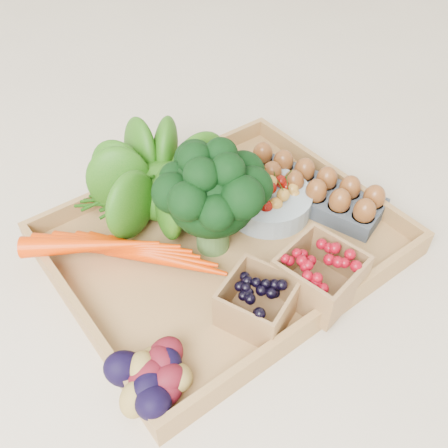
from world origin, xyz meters
TOP-DOWN VIEW (x-y plane):
  - ground at (0.00, 0.00)m, footprint 4.00×4.00m
  - tray at (0.00, 0.00)m, footprint 0.55×0.45m
  - carrots at (-0.14, 0.05)m, footprint 0.24×0.17m
  - lettuce at (-0.04, 0.13)m, footprint 0.17×0.17m
  - broccoli at (-0.02, 0.01)m, footprint 0.19×0.19m
  - cherry_bowl at (0.12, 0.02)m, footprint 0.16×0.16m
  - egg_carton at (0.20, -0.00)m, footprint 0.18×0.29m
  - potatoes at (-0.23, -0.16)m, footprint 0.12×0.12m
  - punnet_blackberry at (-0.05, -0.15)m, footprint 0.13×0.13m
  - punnet_raspberry at (0.05, -0.17)m, footprint 0.13×0.13m

SIDE VIEW (x-z plane):
  - ground at x=0.00m, z-range 0.00..0.00m
  - tray at x=0.00m, z-range 0.00..0.01m
  - egg_carton at x=0.20m, z-range 0.01..0.05m
  - cherry_bowl at x=0.12m, z-range 0.01..0.06m
  - carrots at x=-0.14m, z-range 0.01..0.07m
  - punnet_blackberry at x=-0.05m, z-range 0.01..0.08m
  - potatoes at x=-0.23m, z-range 0.01..0.09m
  - punnet_raspberry at x=0.05m, z-range 0.01..0.09m
  - broccoli at x=-0.02m, z-range 0.02..0.16m
  - lettuce at x=-0.04m, z-range 0.02..0.19m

